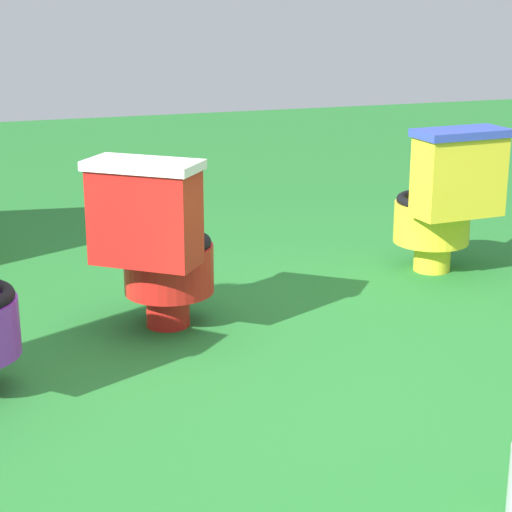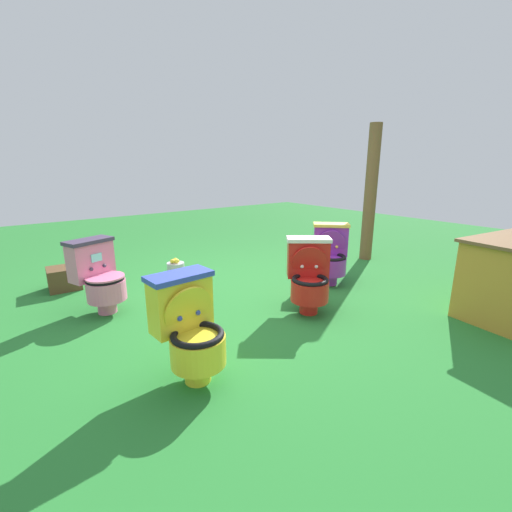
# 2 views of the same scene
# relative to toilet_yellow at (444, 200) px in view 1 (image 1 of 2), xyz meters

# --- Properties ---
(ground) EXTENTS (14.00, 14.00, 0.00)m
(ground) POSITION_rel_toilet_yellow_xyz_m (-1.23, -1.10, -0.37)
(ground) COLOR #26752D
(toilet_yellow) EXTENTS (0.45, 0.52, 0.73)m
(toilet_yellow) POSITION_rel_toilet_yellow_xyz_m (0.00, 0.00, 0.00)
(toilet_yellow) COLOR yellow
(toilet_yellow) RESTS_ON ground
(toilet_red) EXTENTS (0.62, 0.64, 0.73)m
(toilet_red) POSITION_rel_toilet_yellow_xyz_m (-1.46, -0.32, 0.00)
(toilet_red) COLOR red
(toilet_red) RESTS_ON ground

